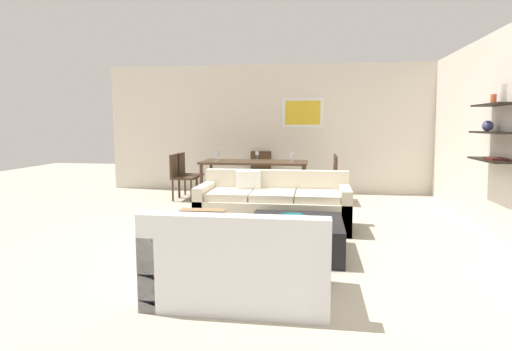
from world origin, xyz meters
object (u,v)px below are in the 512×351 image
dining_table (254,165)px  dining_chair_left_far (186,172)px  coffee_table (295,237)px  wine_glass_right_far (293,156)px  dining_chair_right_far (329,174)px  wine_glass_right_near (292,155)px  wine_glass_left_near (216,155)px  loveseat_white (240,264)px  decorative_bowl (292,218)px  dining_chair_left_near (180,174)px  sofa_beige (273,207)px  dining_chair_head (260,169)px  wine_glass_left_far (218,154)px  wine_glass_head (257,154)px  dining_chair_right_near (329,176)px

dining_table → dining_chair_left_far: (-1.41, 0.19, -0.18)m
coffee_table → wine_glass_right_far: wine_glass_right_far is taller
dining_chair_right_far → wine_glass_right_near: wine_glass_right_near is taller
coffee_table → wine_glass_left_near: wine_glass_left_near is taller
loveseat_white → wine_glass_left_near: wine_glass_left_near is taller
dining_chair_right_far → wine_glass_right_far: wine_glass_right_far is taller
decorative_bowl → dining_chair_left_near: bearing=126.8°
dining_chair_left_near → dining_chair_right_far: bearing=7.9°
dining_table → dining_chair_right_far: (1.41, 0.19, -0.18)m
sofa_beige → loveseat_white: size_ratio=1.44×
wine_glass_left_near → loveseat_white: bearing=-74.0°
dining_table → wine_glass_right_far: wine_glass_right_far is taller
sofa_beige → dining_chair_head: bearing=101.2°
wine_glass_left_far → dining_chair_left_far: bearing=172.7°
wine_glass_left_far → wine_glass_head: 0.78m
dining_chair_left_far → wine_glass_right_near: bearing=-8.0°
decorative_bowl → wine_glass_right_near: wine_glass_right_near is taller
decorative_bowl → wine_glass_right_far: wine_glass_right_far is taller
dining_chair_right_far → dining_chair_right_near: 0.39m
wine_glass_left_far → wine_glass_left_near: wine_glass_left_far is taller
coffee_table → decorative_bowl: size_ratio=3.66×
dining_chair_left_near → decorative_bowl: bearing=-53.2°
dining_chair_right_near → coffee_table: bearing=-98.4°
loveseat_white → dining_chair_left_near: 4.82m
wine_glass_left_near → dining_table: bearing=8.4°
sofa_beige → wine_glass_right_far: 2.28m
sofa_beige → decorative_bowl: sofa_beige is taller
sofa_beige → wine_glass_head: wine_glass_head is taller
wine_glass_head → wine_glass_right_far: size_ratio=1.07×
dining_table → wine_glass_right_far: size_ratio=13.03×
dining_chair_right_far → wine_glass_head: 1.47m
dining_chair_right_far → dining_chair_left_far: 2.82m
dining_chair_left_near → dining_chair_right_near: bearing=0.0°
loveseat_white → wine_glass_head: size_ratio=8.88×
sofa_beige → dining_table: bearing=105.5°
dining_chair_head → wine_glass_head: (-0.00, -0.47, 0.36)m
dining_chair_right_far → wine_glass_head: (-1.41, 0.18, 0.36)m
wine_glass_left_far → dining_chair_left_near: bearing=-156.2°
dining_chair_right_far → dining_table: bearing=-172.1°
wine_glass_left_far → wine_glass_right_near: 1.47m
dining_chair_right_near → wine_glass_left_near: bearing=177.7°
dining_chair_right_near → wine_glass_right_far: size_ratio=5.70×
sofa_beige → coffee_table: (0.37, -1.19, -0.10)m
dining_chair_head → dining_chair_left_near: 1.75m
dining_chair_left_near → wine_glass_left_far: wine_glass_left_far is taller
sofa_beige → loveseat_white: bearing=-90.6°
dining_chair_head → dining_chair_left_near: size_ratio=1.00×
dining_chair_left_far → wine_glass_left_near: wine_glass_left_near is taller
dining_chair_left_far → wine_glass_left_near: size_ratio=5.47×
dining_chair_right_near → wine_glass_right_near: bearing=172.7°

